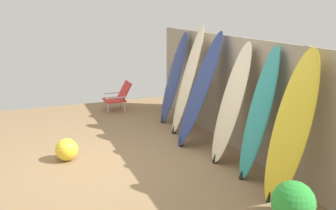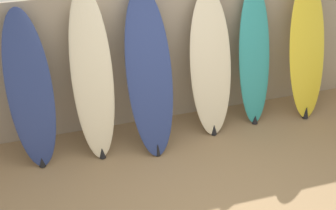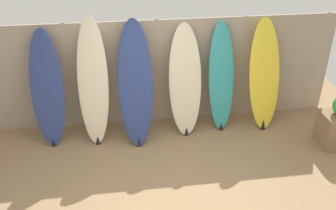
{
  "view_description": "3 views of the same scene",
  "coord_description": "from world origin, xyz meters",
  "px_view_note": "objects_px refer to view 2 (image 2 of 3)",
  "views": [
    {
      "loc": [
        4.96,
        -1.13,
        2.24
      ],
      "look_at": [
        -0.04,
        0.84,
        0.83
      ],
      "focal_mm": 40.0,
      "sensor_mm": 36.0,
      "label": 1
    },
    {
      "loc": [
        -1.54,
        -3.09,
        3.54
      ],
      "look_at": [
        -0.36,
        0.86,
        0.92
      ],
      "focal_mm": 50.0,
      "sensor_mm": 36.0,
      "label": 2
    },
    {
      "loc": [
        -0.6,
        -3.71,
        3.49
      ],
      "look_at": [
        0.01,
        0.74,
        0.97
      ],
      "focal_mm": 40.0,
      "sensor_mm": 36.0,
      "label": 3
    }
  ],
  "objects_px": {
    "surfboard_teal_4": "(254,57)",
    "surfboard_cream_3": "(211,66)",
    "surfboard_yellow_5": "(307,51)",
    "surfboard_navy_0": "(30,91)",
    "surfboard_cream_1": "(92,77)",
    "surfboard_navy_2": "(149,75)"
  },
  "relations": [
    {
      "from": "surfboard_teal_4",
      "to": "surfboard_cream_3",
      "type": "bearing_deg",
      "value": -174.89
    },
    {
      "from": "surfboard_yellow_5",
      "to": "surfboard_teal_4",
      "type": "bearing_deg",
      "value": 174.61
    },
    {
      "from": "surfboard_cream_3",
      "to": "surfboard_yellow_5",
      "type": "relative_size",
      "value": 0.98
    },
    {
      "from": "surfboard_teal_4",
      "to": "surfboard_yellow_5",
      "type": "distance_m",
      "value": 0.71
    },
    {
      "from": "surfboard_navy_0",
      "to": "surfboard_yellow_5",
      "type": "xyz_separation_m",
      "value": [
        3.47,
        -0.0,
        0.02
      ]
    },
    {
      "from": "surfboard_cream_3",
      "to": "surfboard_navy_0",
      "type": "bearing_deg",
      "value": -179.68
    },
    {
      "from": "surfboard_navy_0",
      "to": "surfboard_teal_4",
      "type": "bearing_deg",
      "value": 1.39
    },
    {
      "from": "surfboard_navy_0",
      "to": "surfboard_cream_1",
      "type": "xyz_separation_m",
      "value": [
        0.7,
        -0.02,
        0.08
      ]
    },
    {
      "from": "surfboard_teal_4",
      "to": "surfboard_navy_2",
      "type": "bearing_deg",
      "value": -173.32
    },
    {
      "from": "surfboard_cream_1",
      "to": "surfboard_yellow_5",
      "type": "relative_size",
      "value": 1.07
    },
    {
      "from": "surfboard_cream_1",
      "to": "surfboard_yellow_5",
      "type": "bearing_deg",
      "value": 0.39
    },
    {
      "from": "surfboard_cream_1",
      "to": "surfboard_cream_3",
      "type": "bearing_deg",
      "value": 1.23
    },
    {
      "from": "surfboard_navy_2",
      "to": "surfboard_yellow_5",
      "type": "relative_size",
      "value": 1.03
    },
    {
      "from": "surfboard_navy_2",
      "to": "surfboard_yellow_5",
      "type": "distance_m",
      "value": 2.13
    },
    {
      "from": "surfboard_yellow_5",
      "to": "surfboard_cream_3",
      "type": "bearing_deg",
      "value": 179.46
    },
    {
      "from": "surfboard_navy_0",
      "to": "surfboard_yellow_5",
      "type": "bearing_deg",
      "value": -0.0
    },
    {
      "from": "surfboard_navy_2",
      "to": "surfboard_yellow_5",
      "type": "bearing_deg",
      "value": 2.66
    },
    {
      "from": "surfboard_teal_4",
      "to": "surfboard_yellow_5",
      "type": "xyz_separation_m",
      "value": [
        0.71,
        -0.07,
        0.02
      ]
    },
    {
      "from": "surfboard_cream_1",
      "to": "surfboard_navy_0",
      "type": "bearing_deg",
      "value": 178.46
    },
    {
      "from": "surfboard_navy_2",
      "to": "surfboard_cream_3",
      "type": "distance_m",
      "value": 0.81
    },
    {
      "from": "surfboard_navy_0",
      "to": "surfboard_navy_2",
      "type": "distance_m",
      "value": 1.35
    },
    {
      "from": "surfboard_navy_0",
      "to": "surfboard_cream_1",
      "type": "relative_size",
      "value": 0.92
    }
  ]
}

